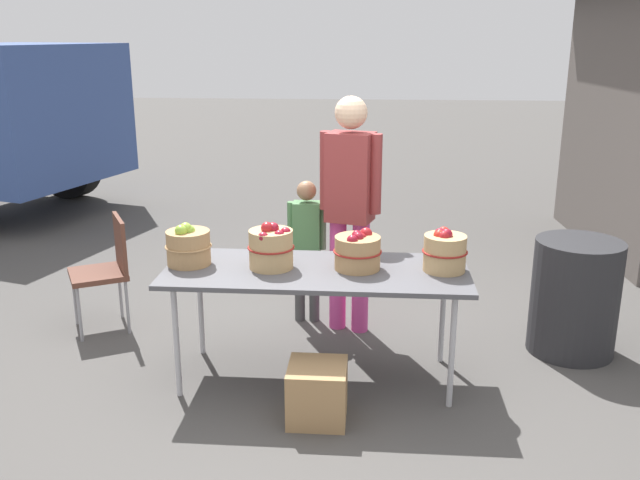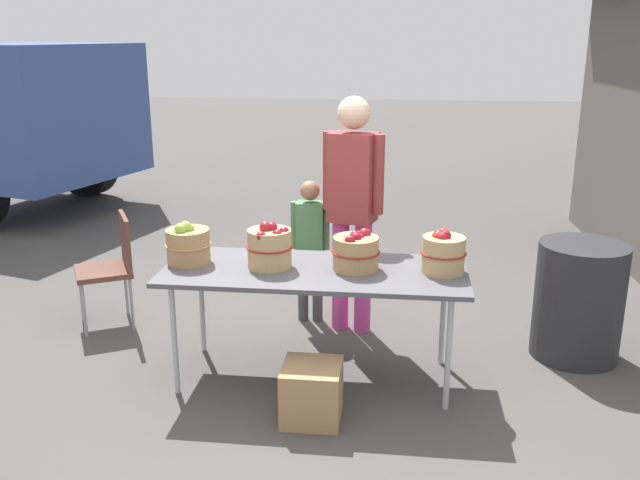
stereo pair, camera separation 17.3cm
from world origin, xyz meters
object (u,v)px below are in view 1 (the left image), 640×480
Objects in this scene: apple_basket_red_2 at (444,251)px; folding_chair at (107,264)px; apple_basket_green_0 at (188,246)px; vendor_adult at (350,197)px; trash_barrel at (575,297)px; apple_basket_red_1 at (358,251)px; produce_crate at (317,392)px; market_table at (316,276)px; child_customer at (307,240)px; apple_basket_red_0 at (271,248)px.

apple_basket_red_2 is 0.33× the size of folding_chair.
apple_basket_green_0 is 1.27m from vendor_adult.
apple_basket_green_0 reaches higher than folding_chair.
folding_chair is at bearing 141.28° from apple_basket_green_0.
trash_barrel is at bearing 27.45° from apple_basket_red_2.
apple_basket_red_1 is at bearing -161.24° from trash_barrel.
apple_basket_red_1 is at bearing 68.51° from produce_crate.
market_table is 1.70× the size of child_customer.
market_table is 0.33m from apple_basket_red_0.
vendor_adult is 2.16× the size of trash_barrel.
vendor_adult is 1.88m from folding_chair.
child_customer reaches higher than produce_crate.
apple_basket_red_0 reaches higher than apple_basket_green_0.
apple_basket_red_1 is at bearing 6.27° from market_table.
apple_basket_green_0 is at bearing 179.82° from apple_basket_red_1.
apple_basket_green_0 is at bearing 177.79° from market_table.
apple_basket_red_0 is at bearing 34.55° from folding_chair.
folding_chair is (-1.35, 0.68, -0.37)m from apple_basket_red_0.
folding_chair is at bearing 157.27° from market_table.
folding_chair reaches higher than trash_barrel.
child_customer is 1.51m from folding_chair.
produce_crate is at bearing -84.66° from market_table.
child_customer is (-0.41, 0.90, -0.21)m from apple_basket_red_1.
apple_basket_green_0 is at bearing 53.89° from vendor_adult.
apple_basket_red_2 is at bearing -152.55° from trash_barrel.
vendor_adult is (0.46, 0.79, 0.15)m from apple_basket_red_0.
vendor_adult is 5.19× the size of produce_crate.
child_customer reaches higher than apple_basket_red_1.
apple_basket_red_1 reaches higher than trash_barrel.
child_customer is 1.96m from trash_barrel.
produce_crate is at bearing -148.67° from trash_barrel.
apple_basket_red_2 is 2.53m from folding_chair.
apple_basket_red_2 is 0.35× the size of trash_barrel.
market_table is 1.78m from folding_chair.
trash_barrel is at bearing 18.76° from apple_basket_red_1.
child_customer is at bearing 53.48° from apple_basket_green_0.
market_table is 6.42× the size of apple_basket_green_0.
apple_basket_green_0 is 1.61m from apple_basket_red_2.
apple_basket_red_0 is at bearing -165.31° from trash_barrel.
apple_basket_red_1 is 1.01m from child_customer.
folding_chair reaches higher than produce_crate.
child_customer is (-0.15, 0.93, -0.05)m from market_table.
trash_barrel is at bearing 11.14° from apple_basket_green_0.
apple_basket_red_1 is 1.65m from trash_barrel.
apple_basket_red_2 is (1.07, 0.03, -0.00)m from apple_basket_red_0.
folding_chair is at bearing 153.26° from apple_basket_red_0.
child_customer is (-0.94, 0.90, -0.22)m from apple_basket_red_2.
folding_chair is (-1.88, 0.65, -0.36)m from apple_basket_red_1.
apple_basket_red_2 reaches higher than apple_basket_red_1.
vendor_adult is at bearing 170.67° from trash_barrel.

